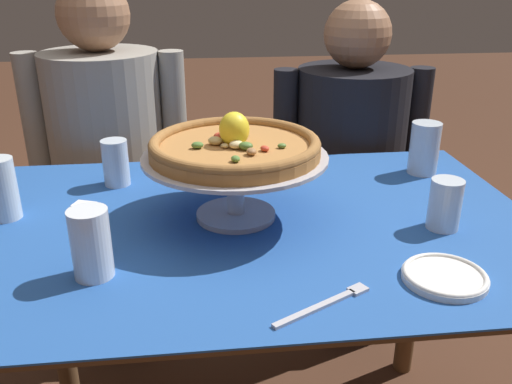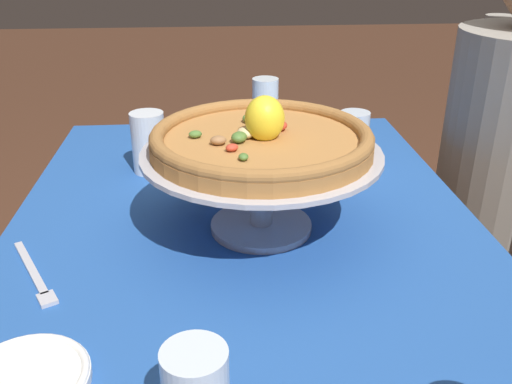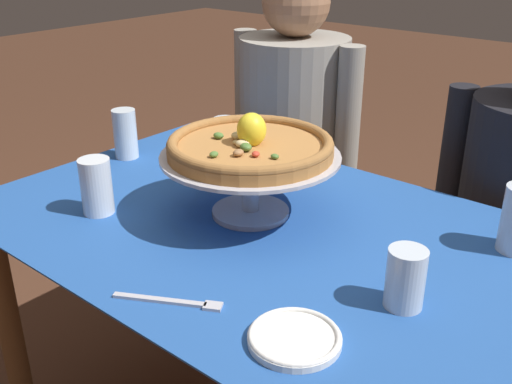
{
  "view_description": "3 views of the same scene",
  "coord_description": "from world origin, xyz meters",
  "px_view_note": "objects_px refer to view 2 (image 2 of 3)",
  "views": [
    {
      "loc": [
        -0.11,
        -1.07,
        1.28
      ],
      "look_at": [
        0.01,
        0.04,
        0.81
      ],
      "focal_mm": 38.02,
      "sensor_mm": 36.0,
      "label": 1
    },
    {
      "loc": [
        0.83,
        -0.05,
        1.24
      ],
      "look_at": [
        -0.08,
        0.02,
        0.8
      ],
      "focal_mm": 39.44,
      "sensor_mm": 36.0,
      "label": 2
    },
    {
      "loc": [
        0.76,
        -0.9,
        1.36
      ],
      "look_at": [
        0.01,
        -0.0,
        0.83
      ],
      "focal_mm": 41.67,
      "sensor_mm": 36.0,
      "label": 3
    }
  ],
  "objects_px": {
    "pizza_stand": "(261,172)",
    "water_glass_front_left": "(149,146)",
    "diner_left": "(510,194)",
    "side_plate": "(24,380)",
    "dinner_fork": "(35,276)",
    "water_glass_back_left": "(353,141)",
    "sugar_packet": "(292,153)",
    "pizza": "(262,139)",
    "water_glass_side_left": "(265,109)"
  },
  "relations": [
    {
      "from": "side_plate",
      "to": "diner_left",
      "type": "height_order",
      "value": "diner_left"
    },
    {
      "from": "water_glass_back_left",
      "to": "side_plate",
      "type": "xyz_separation_m",
      "value": [
        0.64,
        -0.53,
        -0.04
      ]
    },
    {
      "from": "water_glass_front_left",
      "to": "sugar_packet",
      "type": "xyz_separation_m",
      "value": [
        -0.07,
        0.32,
        -0.06
      ]
    },
    {
      "from": "water_glass_front_left",
      "to": "dinner_fork",
      "type": "distance_m",
      "value": 0.43
    },
    {
      "from": "pizza",
      "to": "water_glass_back_left",
      "type": "relative_size",
      "value": 3.1
    },
    {
      "from": "side_plate",
      "to": "dinner_fork",
      "type": "bearing_deg",
      "value": -167.58
    },
    {
      "from": "water_glass_front_left",
      "to": "pizza",
      "type": "bearing_deg",
      "value": 38.25
    },
    {
      "from": "pizza",
      "to": "water_glass_front_left",
      "type": "xyz_separation_m",
      "value": [
        -0.27,
        -0.22,
        -0.11
      ]
    },
    {
      "from": "water_glass_back_left",
      "to": "sugar_packet",
      "type": "height_order",
      "value": "water_glass_back_left"
    },
    {
      "from": "pizza",
      "to": "side_plate",
      "type": "height_order",
      "value": "pizza"
    },
    {
      "from": "sugar_packet",
      "to": "water_glass_front_left",
      "type": "bearing_deg",
      "value": -76.85
    },
    {
      "from": "pizza",
      "to": "dinner_fork",
      "type": "bearing_deg",
      "value": -70.72
    },
    {
      "from": "side_plate",
      "to": "dinner_fork",
      "type": "height_order",
      "value": "side_plate"
    },
    {
      "from": "pizza",
      "to": "side_plate",
      "type": "relative_size",
      "value": 2.41
    },
    {
      "from": "diner_left",
      "to": "water_glass_front_left",
      "type": "bearing_deg",
      "value": -83.63
    },
    {
      "from": "pizza",
      "to": "water_glass_front_left",
      "type": "relative_size",
      "value": 2.79
    },
    {
      "from": "dinner_fork",
      "to": "water_glass_back_left",
      "type": "bearing_deg",
      "value": 125.1
    },
    {
      "from": "pizza_stand",
      "to": "sugar_packet",
      "type": "height_order",
      "value": "pizza_stand"
    },
    {
      "from": "sugar_packet",
      "to": "diner_left",
      "type": "xyz_separation_m",
      "value": [
        -0.02,
        0.57,
        -0.14
      ]
    },
    {
      "from": "water_glass_front_left",
      "to": "diner_left",
      "type": "height_order",
      "value": "diner_left"
    },
    {
      "from": "dinner_fork",
      "to": "diner_left",
      "type": "height_order",
      "value": "diner_left"
    },
    {
      "from": "water_glass_back_left",
      "to": "water_glass_front_left",
      "type": "bearing_deg",
      "value": -88.53
    },
    {
      "from": "pizza",
      "to": "diner_left",
      "type": "bearing_deg",
      "value": 119.19
    },
    {
      "from": "pizza_stand",
      "to": "water_glass_front_left",
      "type": "distance_m",
      "value": 0.35
    },
    {
      "from": "pizza_stand",
      "to": "dinner_fork",
      "type": "relative_size",
      "value": 2.18
    },
    {
      "from": "pizza",
      "to": "water_glass_front_left",
      "type": "bearing_deg",
      "value": -141.75
    },
    {
      "from": "pizza",
      "to": "dinner_fork",
      "type": "distance_m",
      "value": 0.41
    },
    {
      "from": "water_glass_front_left",
      "to": "dinner_fork",
      "type": "relative_size",
      "value": 0.71
    },
    {
      "from": "pizza",
      "to": "diner_left",
      "type": "height_order",
      "value": "diner_left"
    },
    {
      "from": "sugar_packet",
      "to": "diner_left",
      "type": "bearing_deg",
      "value": 92.47
    },
    {
      "from": "side_plate",
      "to": "dinner_fork",
      "type": "relative_size",
      "value": 0.83
    },
    {
      "from": "water_glass_side_left",
      "to": "water_glass_front_left",
      "type": "bearing_deg",
      "value": -49.28
    },
    {
      "from": "side_plate",
      "to": "pizza",
      "type": "bearing_deg",
      "value": 138.93
    },
    {
      "from": "water_glass_back_left",
      "to": "diner_left",
      "type": "relative_size",
      "value": 0.09
    },
    {
      "from": "diner_left",
      "to": "water_glass_side_left",
      "type": "bearing_deg",
      "value": -102.32
    },
    {
      "from": "water_glass_back_left",
      "to": "pizza_stand",
      "type": "bearing_deg",
      "value": -38.62
    },
    {
      "from": "pizza_stand",
      "to": "sugar_packet",
      "type": "relative_size",
      "value": 8.0
    },
    {
      "from": "pizza",
      "to": "water_glass_side_left",
      "type": "bearing_deg",
      "value": 173.92
    },
    {
      "from": "water_glass_back_left",
      "to": "water_glass_side_left",
      "type": "height_order",
      "value": "water_glass_side_left"
    },
    {
      "from": "sugar_packet",
      "to": "diner_left",
      "type": "height_order",
      "value": "diner_left"
    },
    {
      "from": "side_plate",
      "to": "diner_left",
      "type": "distance_m",
      "value": 1.22
    },
    {
      "from": "water_glass_side_left",
      "to": "water_glass_front_left",
      "type": "xyz_separation_m",
      "value": [
        0.23,
        -0.27,
        -0.0
      ]
    },
    {
      "from": "pizza_stand",
      "to": "diner_left",
      "type": "distance_m",
      "value": 0.8
    },
    {
      "from": "pizza_stand",
      "to": "water_glass_front_left",
      "type": "relative_size",
      "value": 3.06
    },
    {
      "from": "dinner_fork",
      "to": "side_plate",
      "type": "bearing_deg",
      "value": 12.42
    },
    {
      "from": "water_glass_back_left",
      "to": "side_plate",
      "type": "height_order",
      "value": "water_glass_back_left"
    },
    {
      "from": "water_glass_front_left",
      "to": "water_glass_side_left",
      "type": "bearing_deg",
      "value": 130.72
    },
    {
      "from": "sugar_packet",
      "to": "dinner_fork",
      "type": "bearing_deg",
      "value": -43.97
    },
    {
      "from": "water_glass_back_left",
      "to": "side_plate",
      "type": "distance_m",
      "value": 0.83
    },
    {
      "from": "side_plate",
      "to": "diner_left",
      "type": "relative_size",
      "value": 0.12
    }
  ]
}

